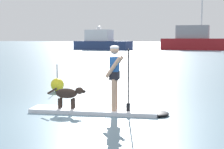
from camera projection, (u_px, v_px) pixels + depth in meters
The scene contains 7 objects.
ground_plane at pixel (93, 113), 8.89m from camera, with size 400.00×400.00×0.00m, color slate.
paddleboard at pixel (102, 111), 8.84m from camera, with size 3.57×1.70×0.10m.
person_paddler at pixel (115, 73), 8.68m from camera, with size 0.67×0.58×1.63m.
dog at pixel (68, 94), 8.96m from camera, with size 1.01×0.41×0.56m.
moored_boat_center at pixel (102, 42), 59.54m from camera, with size 10.08×3.24×4.07m.
moored_boat_starboard at pixel (196, 41), 58.63m from camera, with size 12.34×4.86×9.47m.
marker_buoy at pixel (57, 85), 12.53m from camera, with size 0.48×0.48×0.98m.
Camera 1 is at (4.57, -7.46, 1.90)m, focal length 55.64 mm.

